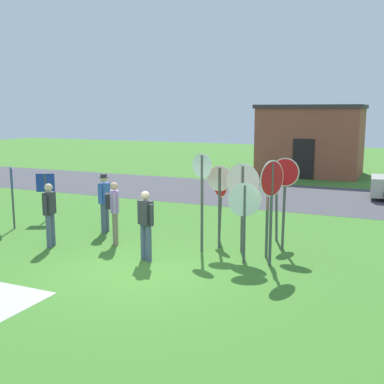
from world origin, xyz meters
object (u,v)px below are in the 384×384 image
Objects in this scene: person_near_signs at (104,199)px; info_panel_middle at (12,187)px; person_in_blue at (146,222)px; person_on_left at (114,208)px; info_panel_leftmost at (46,188)px; stop_sign_tallest at (220,193)px; stop_sign_leaning_right at (272,194)px; stop_sign_rear_left at (243,191)px; stop_sign_leaning_left at (202,187)px; stop_sign_rear_right at (268,207)px; stop_sign_low_front at (277,189)px; person_with_sunhat at (50,211)px; stop_sign_far_back at (244,209)px; stop_sign_nearest at (220,196)px; stop_sign_center_cluster at (285,187)px.

info_panel_middle reaches higher than person_near_signs.
info_panel_middle is (-5.21, 1.08, 0.35)m from person_in_blue.
info_panel_leftmost is (-3.59, 1.50, 0.08)m from person_on_left.
stop_sign_leaning_right is (1.60, -0.89, 0.25)m from stop_sign_tallest.
stop_sign_leaning_left reaches higher than stop_sign_rear_left.
person_near_signs is at bearing 174.57° from stop_sign_rear_right.
stop_sign_low_front is 2.30m from stop_sign_leaning_left.
stop_sign_leaning_left reaches higher than person_in_blue.
stop_sign_low_front is at bearing 29.63° from person_with_sunhat.
person_with_sunhat is (-3.80, -1.28, -0.71)m from stop_sign_leaning_left.
stop_sign_far_back is 7.42m from info_panel_leftmost.
stop_sign_leaning_left is 6.14m from info_panel_middle.
person_on_left is (-2.38, -0.40, -0.67)m from stop_sign_leaning_left.
stop_sign_leaning_left reaches higher than stop_sign_nearest.
stop_sign_far_back reaches higher than stop_sign_nearest.
stop_sign_tallest is at bearing -132.04° from stop_sign_low_front.
stop_sign_rear_right is 1.10× the size of person_on_left.
stop_sign_low_front is 4.44m from person_on_left.
stop_sign_center_cluster is 1.41× the size of person_in_blue.
stop_sign_leaning_left is 3.49m from person_near_signs.
stop_sign_far_back is (0.96, -0.90, -0.16)m from stop_sign_tallest.
person_with_sunhat is (-5.71, -0.81, -0.75)m from stop_sign_leaning_right.
stop_sign_low_front is (1.18, 1.31, -0.02)m from stop_sign_tallest.
stop_sign_rear_left is 0.90× the size of stop_sign_leaning_left.
stop_sign_rear_right is 0.74× the size of stop_sign_leaning_left.
stop_sign_rear_left is at bearing -3.82° from person_near_signs.
stop_sign_far_back is 1.24× the size of info_panel_leftmost.
stop_sign_leaning_left is at bearing -130.76° from stop_sign_low_front.
stop_sign_rear_right is at bearing -83.78° from stop_sign_low_front.
person_in_blue is at bearing -125.95° from stop_sign_tallest.
person_near_signs is (-4.65, 1.09, -0.31)m from stop_sign_far_back.
person_near_signs is (-5.28, 1.08, -0.72)m from stop_sign_leaning_right.
stop_sign_rear_right is 0.78× the size of stop_sign_center_cluster.
person_with_sunhat is 1.09× the size of info_panel_leftmost.
stop_sign_leaning_left is (-1.67, -0.13, 0.40)m from stop_sign_rear_right.
person_on_left is at bearing -167.84° from stop_sign_rear_left.
person_in_blue is at bearing -140.32° from stop_sign_center_cluster.
stop_sign_tallest is at bearing 150.79° from stop_sign_leaning_right.
stop_sign_far_back reaches higher than person_in_blue.
person_on_left is (-2.46, -1.51, -0.27)m from stop_sign_nearest.
stop_sign_center_cluster is (1.78, -0.08, 0.36)m from stop_sign_nearest.
info_panel_middle is at bearing -171.29° from stop_sign_center_cluster.
stop_sign_center_cluster reaches higher than info_panel_middle.
stop_sign_leaning_right reaches higher than stop_sign_far_back.
person_with_sunhat is (-0.43, -1.89, -0.03)m from person_near_signs.
info_panel_leftmost is (-7.25, 1.58, -0.24)m from stop_sign_far_back.
stop_sign_leaning_left is 6.11m from info_panel_leftmost.
stop_sign_center_cluster is (0.37, -0.70, 0.18)m from stop_sign_low_front.
stop_sign_center_cluster is 1.37× the size of person_near_signs.
stop_sign_tallest is 1.28× the size of person_in_blue.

